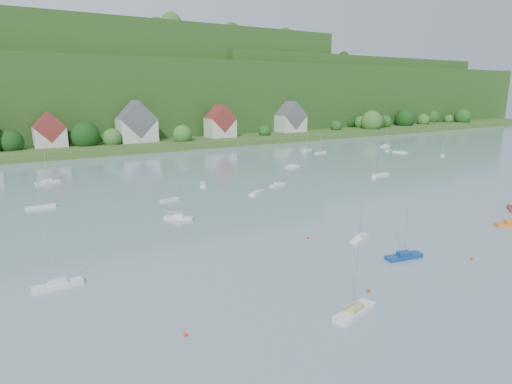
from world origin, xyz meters
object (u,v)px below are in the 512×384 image
Objects in this scene: near_sailboat_3 at (360,238)px; near_sailboat_6 at (58,285)px; near_sailboat_1 at (404,256)px; near_sailboat_2 at (354,311)px; near_sailboat_5 at (510,224)px.

near_sailboat_6 reaches higher than near_sailboat_3.
near_sailboat_6 is (-47.13, 16.91, 0.00)m from near_sailboat_1.
near_sailboat_2 reaches higher than near_sailboat_1.
near_sailboat_5 is 79.46m from near_sailboat_6.
near_sailboat_2 is 50.06m from near_sailboat_5.
near_sailboat_5 is (30.60, 0.44, -0.01)m from near_sailboat_1.
near_sailboat_2 is at bearing -159.93° from near_sailboat_3.
near_sailboat_2 is 38.19m from near_sailboat_6.
near_sailboat_6 reaches higher than near_sailboat_5.
near_sailboat_1 is 20.51m from near_sailboat_2.
near_sailboat_3 is 31.75m from near_sailboat_5.
near_sailboat_1 is 30.61m from near_sailboat_5.
near_sailboat_2 is 1.22× the size of near_sailboat_3.
near_sailboat_3 is at bearing -11.61° from near_sailboat_6.
near_sailboat_5 is at bearing -3.76° from near_sailboat_2.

